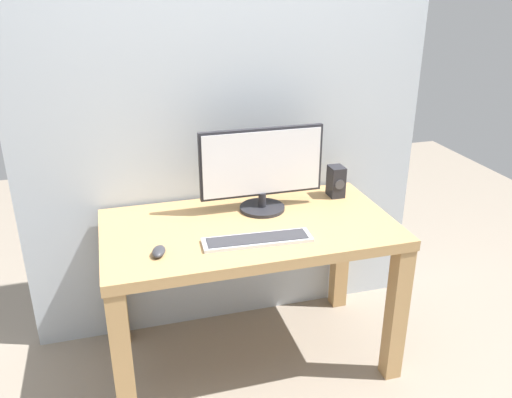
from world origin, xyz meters
TOP-DOWN VIEW (x-y plane):
  - ground_plane at (0.00, 0.00)m, footprint 6.00×6.00m
  - wall_back at (0.00, 0.39)m, footprint 2.05×0.04m
  - desk at (0.00, 0.00)m, footprint 1.31×0.70m
  - monitor at (0.10, 0.15)m, footprint 0.59×0.21m
  - keyboard_primary at (-0.01, -0.17)m, footprint 0.47×0.14m
  - mouse at (-0.42, -0.17)m, footprint 0.08×0.10m
  - speaker_right at (0.50, 0.20)m, footprint 0.07×0.09m

SIDE VIEW (x-z plane):
  - ground_plane at x=0.00m, z-range 0.00..0.00m
  - desk at x=0.00m, z-range 0.24..0.97m
  - keyboard_primary at x=-0.01m, z-range 0.73..0.75m
  - mouse at x=-0.42m, z-range 0.73..0.76m
  - speaker_right at x=0.50m, z-range 0.73..0.89m
  - monitor at x=0.10m, z-range 0.74..1.14m
  - wall_back at x=0.00m, z-range 0.00..3.00m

